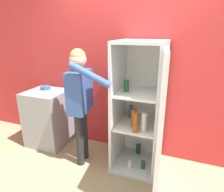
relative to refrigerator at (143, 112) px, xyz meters
The scene contains 6 objects.
ground_plane 1.03m from the refrigerator, 119.18° to the right, with size 12.00×12.00×0.00m, color tan.
wall_back 0.70m from the refrigerator, 122.92° to the left, with size 7.00×0.06×2.55m.
refrigerator is the anchor object (origin of this frame).
person 0.83m from the refrigerator, behind, with size 0.64×0.52×1.59m.
counter 1.62m from the refrigerator, behind, with size 0.60×0.57×0.89m.
bowl 1.66m from the refrigerator, behind, with size 0.15×0.15×0.05m.
Camera 1 is at (0.75, -1.74, 1.81)m, focal length 32.00 mm.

